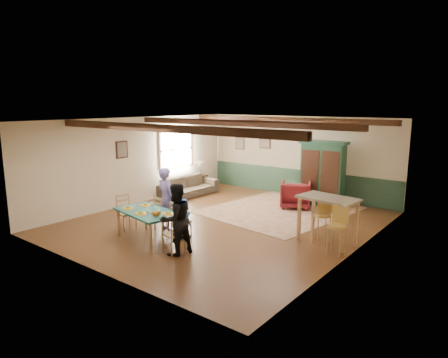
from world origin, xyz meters
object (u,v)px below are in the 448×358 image
Objects in this scene: end_table at (200,182)px; bar_stool_left at (322,220)px; counter_table at (327,220)px; cat at (156,213)px; person_woman at (176,219)px; dining_table at (148,226)px; person_child at (183,218)px; dining_chair_end_left at (126,212)px; table_lamp at (200,168)px; dining_chair_far_right at (181,220)px; person_man at (166,199)px; armchair at (296,195)px; dining_chair_far_left at (164,213)px; bar_stool_right at (337,232)px; armoire at (323,173)px.

bar_stool_left is (5.93, -2.58, 0.26)m from end_table.
counter_table is at bearing -22.63° from end_table.
person_woman is at bearing 8.13° from cat.
person_child is at bearing 52.24° from dining_table.
counter_table is (2.86, 2.53, -0.24)m from cat.
bar_stool_left is at bearing -52.95° from dining_chair_end_left.
table_lamp is at bearing -41.58° from person_child.
person_woman is 6.38m from end_table.
dining_chair_end_left is 1.75× the size of table_lamp.
dining_table is at bearing 60.95° from dining_chair_far_right.
cat is 0.66× the size of table_lamp.
person_man is at bearing 105.37° from dining_table.
counter_table is 0.12m from bar_stool_left.
armchair is 3.13m from counter_table.
dining_chair_far_right is 1.60× the size of end_table.
bar_stool_right reaches higher than dining_chair_far_left.
dining_chair_far_right is 0.84m from cat.
dining_chair_end_left is 4.87m from counter_table.
cat is 0.32× the size of bar_stool_right.
armoire reaches higher than dining_chair_far_right.
armchair is (-0.49, -0.79, -0.59)m from armoire.
dining_chair_far_right is (0.49, 0.58, 0.09)m from dining_table.
bar_stool_left is (3.24, 2.28, 0.19)m from dining_table.
dining_chair_end_left is at bearing 36.90° from armchair.
person_man is at bearing -115.87° from person_woman.
armchair is (0.16, 4.93, -0.35)m from person_woman.
end_table is (-3.98, 0.15, -0.13)m from armchair.
dining_chair_far_right reaches higher than dining_table.
bar_stool_right is at bearing 137.75° from person_woman.
person_man is 1.52× the size of bar_stool_right.
end_table is at bearing -48.07° from dining_chair_far_left.
dining_chair_far_right is at bearing -148.16° from counter_table.
cat is at bearing 54.83° from armchair.
person_woman is 6.36m from table_lamp.
person_child is at bearing -161.47° from bar_stool_right.
bar_stool_left reaches higher than end_table.
table_lamp is 0.47× the size of bar_stool_left.
person_woman is at bearing 62.36° from armchair.
counter_table is at bearing 105.12° from armchair.
bar_stool_right is (6.49, -3.10, -0.27)m from table_lamp.
person_woman reaches higher than bar_stool_left.
person_woman reaches higher than person_child.
end_table is at bearing -27.90° from armchair.
dining_chair_far_right is 1.00× the size of dining_chair_end_left.
table_lamp is at bearing -42.18° from dining_chair_far_right.
person_man is at bearing 43.16° from armchair.
table_lamp is (-3.20, 4.21, 0.33)m from person_child.
person_woman is 5.76m from armoire.
person_child is at bearing -52.78° from table_lamp.
person_woman is at bearing -133.13° from bar_stool_left.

